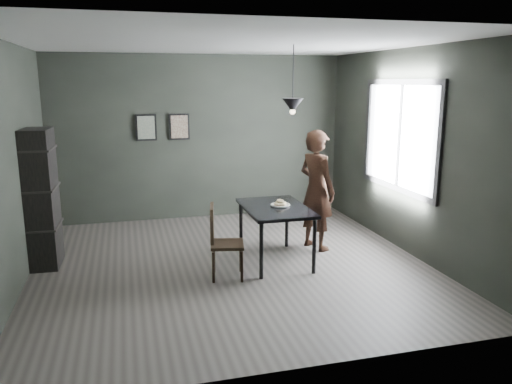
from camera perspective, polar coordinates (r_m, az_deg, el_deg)
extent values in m
plane|color=#36322F|center=(6.60, -2.86, -8.34)|extent=(5.00, 5.00, 0.00)
cube|color=black|center=(8.68, -6.42, 6.18)|extent=(5.00, 0.10, 2.80)
cube|color=silver|center=(6.18, -3.15, 16.69)|extent=(5.00, 5.00, 0.02)
cube|color=white|center=(7.31, 16.14, 6.16)|extent=(0.02, 1.80, 1.40)
cube|color=black|center=(7.31, 16.07, 6.16)|extent=(0.04, 1.96, 1.56)
cube|color=black|center=(6.52, 2.24, -1.86)|extent=(0.80, 1.20, 0.04)
cylinder|color=black|center=(6.04, 0.61, -6.74)|extent=(0.05, 0.05, 0.71)
cylinder|color=black|center=(6.25, 6.67, -6.17)|extent=(0.05, 0.05, 0.71)
cylinder|color=black|center=(7.04, -1.73, -3.93)|extent=(0.05, 0.05, 0.71)
cylinder|color=black|center=(7.22, 3.54, -3.53)|extent=(0.05, 0.05, 0.71)
cylinder|color=white|center=(6.56, 2.80, -1.54)|extent=(0.23, 0.23, 0.01)
torus|color=beige|center=(6.58, 3.10, -1.29)|extent=(0.10, 0.10, 0.04)
torus|color=beige|center=(6.59, 2.60, -1.26)|extent=(0.10, 0.10, 0.04)
torus|color=beige|center=(6.53, 2.49, -1.38)|extent=(0.10, 0.10, 0.04)
torus|color=beige|center=(6.52, 3.00, -1.41)|extent=(0.10, 0.10, 0.04)
torus|color=beige|center=(6.55, 2.80, -1.05)|extent=(0.14, 0.14, 0.05)
imported|color=black|center=(7.07, 6.94, 0.22)|extent=(0.62, 0.73, 1.70)
cube|color=black|center=(6.08, -3.31, -5.99)|extent=(0.46, 0.46, 0.04)
cube|color=black|center=(6.00, -5.04, -3.56)|extent=(0.11, 0.39, 0.43)
cylinder|color=black|center=(6.00, -4.89, -8.60)|extent=(0.03, 0.03, 0.38)
cylinder|color=black|center=(6.00, -1.63, -8.55)|extent=(0.03, 0.03, 0.38)
cylinder|color=black|center=(6.32, -4.84, -7.50)|extent=(0.03, 0.03, 0.38)
cylinder|color=black|center=(6.32, -1.76, -7.45)|extent=(0.03, 0.03, 0.38)
cube|color=black|center=(6.91, -23.27, -0.71)|extent=(0.36, 0.61, 1.78)
cylinder|color=black|center=(6.49, 4.27, 13.16)|extent=(0.01, 0.01, 0.75)
cone|color=black|center=(6.50, 4.21, 9.85)|extent=(0.28, 0.28, 0.18)
sphere|color=#FFE0B2|center=(6.50, 4.20, 9.15)|extent=(0.07, 0.07, 0.07)
cube|color=black|center=(8.55, -12.45, 7.21)|extent=(0.34, 0.03, 0.44)
cube|color=#445F54|center=(8.53, -12.44, 7.20)|extent=(0.28, 0.01, 0.38)
cube|color=black|center=(8.59, -8.75, 7.39)|extent=(0.34, 0.03, 0.44)
cube|color=brown|center=(8.57, -8.74, 7.37)|extent=(0.28, 0.01, 0.38)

